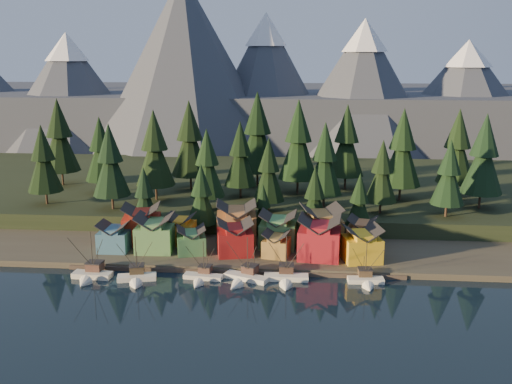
# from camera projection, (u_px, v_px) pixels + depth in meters

# --- Properties ---
(ground) EXTENTS (500.00, 500.00, 0.00)m
(ground) POSITION_uv_depth(u_px,v_px,m) (225.00, 300.00, 119.89)
(ground) COLOR black
(ground) RESTS_ON ground
(shore_strip) EXTENTS (400.00, 50.00, 1.50)m
(shore_strip) POSITION_uv_depth(u_px,v_px,m) (245.00, 238.00, 158.46)
(shore_strip) COLOR #3C362C
(shore_strip) RESTS_ON ground
(hillside) EXTENTS (420.00, 100.00, 6.00)m
(hillside) POSITION_uv_depth(u_px,v_px,m) (259.00, 189.00, 206.36)
(hillside) COLOR black
(hillside) RESTS_ON ground
(dock) EXTENTS (80.00, 4.00, 1.00)m
(dock) POSITION_uv_depth(u_px,v_px,m) (235.00, 270.00, 135.75)
(dock) COLOR #4B3F36
(dock) RESTS_ON ground
(mountain_ridge) EXTENTS (560.00, 190.00, 90.00)m
(mountain_ridge) POSITION_uv_depth(u_px,v_px,m) (269.00, 99.00, 321.01)
(mountain_ridge) COLOR #49505D
(mountain_ridge) RESTS_ON ground
(boat_0) EXTENTS (9.41, 10.16, 12.20)m
(boat_0) POSITION_uv_depth(u_px,v_px,m) (90.00, 269.00, 130.73)
(boat_0) COLOR beige
(boat_0) RESTS_ON ground
(boat_1) EXTENTS (9.46, 10.03, 11.45)m
(boat_1) POSITION_uv_depth(u_px,v_px,m) (136.00, 272.00, 129.44)
(boat_1) COLOR silver
(boat_1) RESTS_ON ground
(boat_2) EXTENTS (9.49, 10.15, 9.86)m
(boat_2) POSITION_uv_depth(u_px,v_px,m) (202.00, 273.00, 130.17)
(boat_2) COLOR beige
(boat_2) RESTS_ON ground
(boat_3) EXTENTS (10.97, 11.33, 11.17)m
(boat_3) POSITION_uv_depth(u_px,v_px,m) (244.00, 273.00, 129.45)
(boat_3) COLOR silver
(boat_3) RESTS_ON ground
(boat_4) EXTENTS (10.49, 11.40, 11.52)m
(boat_4) POSITION_uv_depth(u_px,v_px,m) (286.00, 273.00, 129.34)
(boat_4) COLOR white
(boat_4) RESTS_ON ground
(boat_6) EXTENTS (8.50, 9.18, 10.46)m
(boat_6) POSITION_uv_depth(u_px,v_px,m) (367.00, 275.00, 128.11)
(boat_6) COLOR white
(boat_6) RESTS_ON ground
(house_front_0) EXTENTS (7.61, 7.20, 7.51)m
(house_front_0) POSITION_uv_depth(u_px,v_px,m) (114.00, 236.00, 145.05)
(house_front_0) COLOR #34607B
(house_front_0) RESTS_ON shore_strip
(house_front_1) EXTENTS (9.60, 9.24, 9.54)m
(house_front_1) POSITION_uv_depth(u_px,v_px,m) (155.00, 232.00, 144.69)
(house_front_1) COLOR #508246
(house_front_1) RESTS_ON shore_strip
(house_front_2) EXTENTS (8.55, 8.59, 6.85)m
(house_front_2) POSITION_uv_depth(u_px,v_px,m) (191.00, 239.00, 143.40)
(house_front_2) COLOR #407743
(house_front_2) RESTS_ON shore_strip
(house_front_3) EXTENTS (10.21, 9.90, 8.80)m
(house_front_3) POSITION_uv_depth(u_px,v_px,m) (235.00, 236.00, 142.35)
(house_front_3) COLOR maroon
(house_front_3) RESTS_ON shore_strip
(house_front_4) EXTENTS (7.35, 7.74, 6.35)m
(house_front_4) POSITION_uv_depth(u_px,v_px,m) (276.00, 243.00, 141.24)
(house_front_4) COLOR olive
(house_front_4) RESTS_ON shore_strip
(house_front_5) EXTENTS (10.95, 10.14, 10.52)m
(house_front_5) POSITION_uv_depth(u_px,v_px,m) (319.00, 237.00, 139.39)
(house_front_5) COLOR maroon
(house_front_5) RESTS_ON shore_strip
(house_front_6) EXTENTS (10.10, 9.74, 8.62)m
(house_front_6) POSITION_uv_depth(u_px,v_px,m) (362.00, 243.00, 137.72)
(house_front_6) COLOR gold
(house_front_6) RESTS_ON shore_strip
(house_back_0) EXTENTS (10.78, 10.47, 10.31)m
(house_back_0) POSITION_uv_depth(u_px,v_px,m) (142.00, 223.00, 150.94)
(house_back_0) COLOR maroon
(house_back_0) RESTS_ON shore_strip
(house_back_1) EXTENTS (7.42, 7.50, 7.95)m
(house_back_1) POSITION_uv_depth(u_px,v_px,m) (181.00, 228.00, 150.67)
(house_back_1) COLOR orange
(house_back_1) RESTS_ON shore_strip
(house_back_2) EXTENTS (11.39, 10.66, 10.94)m
(house_back_2) POSITION_uv_depth(u_px,v_px,m) (236.00, 221.00, 151.44)
(house_back_2) COLOR #9F6538
(house_back_2) RESTS_ON shore_strip
(house_back_3) EXTENTS (9.74, 8.79, 9.39)m
(house_back_3) POSITION_uv_depth(u_px,v_px,m) (278.00, 229.00, 147.59)
(house_back_3) COLOR #447F47
(house_back_3) RESTS_ON shore_strip
(house_back_4) EXTENTS (11.72, 11.41, 10.90)m
(house_back_4) POSITION_uv_depth(u_px,v_px,m) (321.00, 225.00, 147.78)
(house_back_4) COLOR olive
(house_back_4) RESTS_ON shore_strip
(house_back_5) EXTENTS (8.71, 8.78, 7.99)m
(house_back_5) POSITION_uv_depth(u_px,v_px,m) (362.00, 231.00, 147.84)
(house_back_5) COLOR #B06C3E
(house_back_5) RESTS_ON shore_strip
(tree_hill_0) EXTENTS (10.45, 10.45, 24.35)m
(tree_hill_0) POSITION_uv_depth(u_px,v_px,m) (43.00, 161.00, 170.81)
(tree_hill_0) COLOR #332319
(tree_hill_0) RESTS_ON hillside
(tree_hill_1) EXTENTS (10.80, 10.80, 25.16)m
(tree_hill_1) POSITION_uv_depth(u_px,v_px,m) (101.00, 151.00, 185.22)
(tree_hill_1) COLOR #332319
(tree_hill_1) RESTS_ON hillside
(tree_hill_2) EXTENTS (10.90, 10.90, 25.40)m
(tree_hill_2) POSITION_uv_depth(u_px,v_px,m) (110.00, 163.00, 165.00)
(tree_hill_2) COLOR #332319
(tree_hill_2) RESTS_ON hillside
(tree_hill_3) EXTENTS (12.15, 12.15, 28.31)m
(tree_hill_3) POSITION_uv_depth(u_px,v_px,m) (155.00, 151.00, 175.43)
(tree_hill_3) COLOR #332319
(tree_hill_3) RESTS_ON hillside
(tree_hill_4) EXTENTS (12.87, 12.87, 29.97)m
(tree_hill_4) POSITION_uv_depth(u_px,v_px,m) (190.00, 141.00, 189.09)
(tree_hill_4) COLOR #332319
(tree_hill_4) RESTS_ON hillside
(tree_hill_5) EXTENTS (10.27, 10.27, 23.92)m
(tree_hill_5) POSITION_uv_depth(u_px,v_px,m) (207.00, 166.00, 164.83)
(tree_hill_5) COLOR #332319
(tree_hill_5) RESTS_ON hillside
(tree_hill_6) EXTENTS (10.50, 10.50, 24.46)m
(tree_hill_6) POSITION_uv_depth(u_px,v_px,m) (240.00, 156.00, 178.63)
(tree_hill_6) COLOR #332319
(tree_hill_6) RESTS_ON hillside
(tree_hill_7) EXTENTS (9.38, 9.38, 21.86)m
(tree_hill_7) POSITION_uv_depth(u_px,v_px,m) (269.00, 172.00, 161.68)
(tree_hill_7) COLOR #332319
(tree_hill_7) RESTS_ON hillside
(tree_hill_8) EXTENTS (13.22, 13.22, 30.79)m
(tree_hill_8) POSITION_uv_depth(u_px,v_px,m) (298.00, 143.00, 183.12)
(tree_hill_8) COLOR #332319
(tree_hill_8) RESTS_ON hillside
(tree_hill_9) EXTENTS (10.99, 10.99, 25.61)m
(tree_hill_9) POSITION_uv_depth(u_px,v_px,m) (325.00, 161.00, 166.67)
(tree_hill_9) COLOR #332319
(tree_hill_9) RESTS_ON hillside
(tree_hill_10) EXTENTS (12.31, 12.31, 28.67)m
(tree_hill_10) POSITION_uv_depth(u_px,v_px,m) (347.00, 143.00, 189.83)
(tree_hill_10) COLOR #332319
(tree_hill_10) RESTS_ON hillside
(tree_hill_11) EXTENTS (9.15, 9.15, 21.31)m
(tree_hill_11) POSITION_uv_depth(u_px,v_px,m) (382.00, 174.00, 161.06)
(tree_hill_11) COLOR #332319
(tree_hill_11) RESTS_ON hillside
(tree_hill_12) EXTENTS (12.36, 12.36, 28.80)m
(tree_hill_12) POSITION_uv_depth(u_px,v_px,m) (402.00, 150.00, 174.94)
(tree_hill_12) COLOR #332319
(tree_hill_12) RESTS_ON hillside
(tree_hill_13) EXTENTS (9.38, 9.38, 21.85)m
(tree_hill_13) POSITION_uv_depth(u_px,v_px,m) (449.00, 175.00, 157.58)
(tree_hill_13) COLOR #332319
(tree_hill_13) RESTS_ON hillside
(tree_hill_14) EXTENTS (12.11, 12.11, 28.21)m
(tree_hill_14) POSITION_uv_depth(u_px,v_px,m) (457.00, 149.00, 179.35)
(tree_hill_14) COLOR #332319
(tree_hill_14) RESTS_ON hillside
(tree_hill_15) EXTENTS (13.98, 13.98, 32.58)m
(tree_hill_15) POSITION_uv_depth(u_px,v_px,m) (257.00, 135.00, 193.73)
(tree_hill_15) COLOR #332319
(tree_hill_15) RESTS_ON hillside
(tree_hill_16) EXTENTS (12.93, 12.93, 30.12)m
(tree_hill_16) POSITION_uv_depth(u_px,v_px,m) (60.00, 138.00, 195.75)
(tree_hill_16) COLOR #332319
(tree_hill_16) RESTS_ON hillside
(tree_hill_17) EXTENTS (12.09, 12.09, 28.17)m
(tree_hill_17) POSITION_uv_depth(u_px,v_px,m) (484.00, 157.00, 165.47)
(tree_hill_17) COLOR #332319
(tree_hill_17) RESTS_ON hillside
(tree_shore_0) EXTENTS (8.06, 8.06, 18.79)m
(tree_shore_0) POSITION_uv_depth(u_px,v_px,m) (145.00, 197.00, 158.17)
(tree_shore_0) COLOR #332319
(tree_shore_0) RESTS_ON shore_strip
(tree_shore_1) EXTENTS (8.64, 8.64, 20.12)m
(tree_shore_1) POSITION_uv_depth(u_px,v_px,m) (201.00, 196.00, 156.69)
(tree_shore_1) COLOR #332319
(tree_shore_1) RESTS_ON shore_strip
(tree_shore_2) EXTENTS (6.30, 6.30, 14.69)m
(tree_shore_2) POSITION_uv_depth(u_px,v_px,m) (263.00, 208.00, 155.99)
(tree_shore_2) COLOR #332319
(tree_shore_2) RESTS_ON shore_strip
(tree_shore_3) EXTENTS (8.54, 8.54, 19.89)m
(tree_shore_3) POSITION_uv_depth(u_px,v_px,m) (315.00, 199.00, 154.17)
(tree_shore_3) COLOR #332319
(tree_shore_3) RESTS_ON shore_strip
(tree_shore_4) EXTENTS (7.82, 7.82, 18.21)m
(tree_shore_4) POSITION_uv_depth(u_px,v_px,m) (359.00, 203.00, 153.41)
(tree_shore_4) COLOR #332319
(tree_shore_4) RESTS_ON shore_strip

